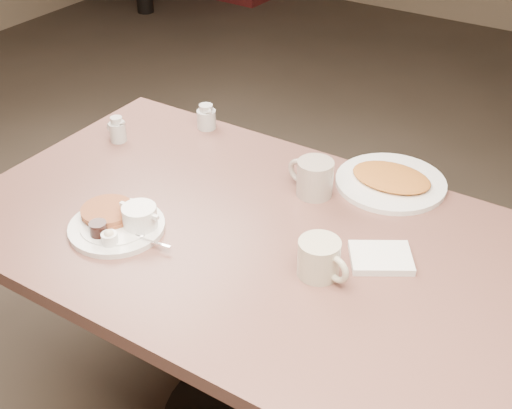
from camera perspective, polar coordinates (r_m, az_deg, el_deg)
The scene contains 8 objects.
diner_table at distance 1.80m, azimuth -0.35°, elevation -6.63°, with size 1.50×0.90×0.75m.
main_plate at distance 1.73m, azimuth -11.42°, elevation -1.41°, with size 0.29×0.24×0.07m.
coffee_mug_near at distance 1.54m, azimuth 5.43°, elevation -4.53°, with size 0.15×0.12×0.09m.
napkin at distance 1.62m, azimuth 10.48°, elevation -4.44°, with size 0.18×0.17×0.02m.
coffee_mug_far at distance 1.82m, azimuth 4.89°, elevation 2.27°, with size 0.15×0.11×0.10m.
creamer_left at distance 2.12m, azimuth -11.60°, elevation 6.17°, with size 0.08×0.07×0.08m.
creamer_right at distance 2.16m, azimuth -4.21°, elevation 7.34°, with size 0.08×0.07×0.08m.
hash_plate at distance 1.90m, azimuth 11.30°, elevation 1.98°, with size 0.31×0.31×0.04m.
Camera 1 is at (0.74, -1.14, 1.76)m, focal length 47.47 mm.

